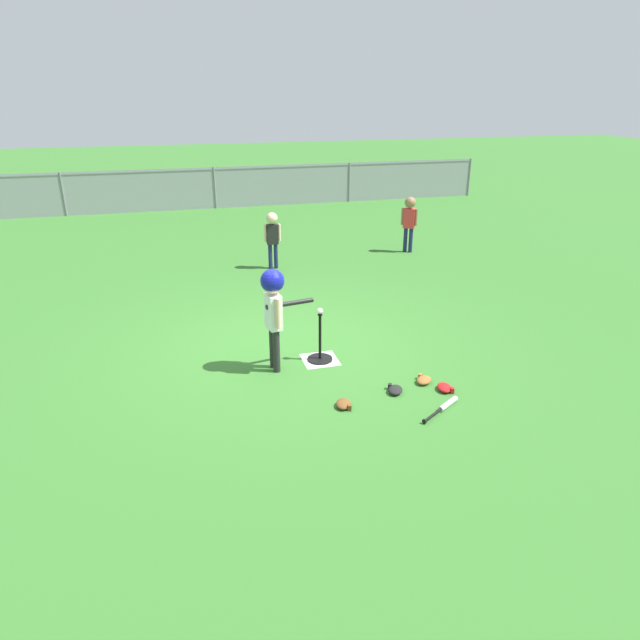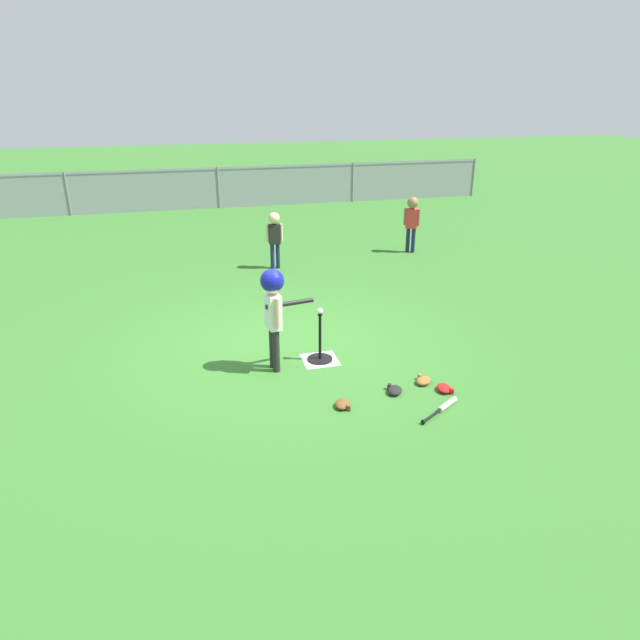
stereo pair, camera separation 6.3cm
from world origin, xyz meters
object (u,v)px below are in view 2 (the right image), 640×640
batter_child (273,299)px  fielder_deep_left (412,217)px  batting_tee (320,353)px  glove_outfield_drop (423,380)px  spare_bat_silver (444,407)px  glove_tossed_aside (343,404)px  glove_near_bats (394,390)px  glove_by_plate (444,388)px  fielder_near_right (274,233)px  baseball_on_tee (320,311)px

batter_child → fielder_deep_left: 5.87m
batting_tee → glove_outfield_drop: (1.02, -0.89, -0.06)m
spare_bat_silver → glove_tossed_aside: size_ratio=2.16×
spare_bat_silver → glove_near_bats: 0.61m
batting_tee → glove_by_plate: bearing=-43.8°
glove_outfield_drop → spare_bat_silver: bearing=-92.4°
batter_child → fielder_near_right: size_ratio=1.20×
spare_bat_silver → glove_near_bats: (-0.39, 0.46, 0.01)m
glove_by_plate → glove_near_bats: size_ratio=0.93×
baseball_on_tee → fielder_near_right: fielder_near_right is taller
glove_by_plate → fielder_deep_left: bearing=70.9°
fielder_deep_left → glove_near_bats: 6.06m
fielder_near_right → batting_tee: bearing=-92.3°
glove_outfield_drop → glove_near_bats: bearing=-162.8°
fielder_near_right → glove_near_bats: bearing=-85.0°
spare_bat_silver → glove_outfield_drop: size_ratio=2.11×
glove_outfield_drop → baseball_on_tee: bearing=138.8°
baseball_on_tee → glove_tossed_aside: 1.33m
glove_by_plate → glove_near_bats: (-0.57, 0.10, 0.00)m
fielder_near_right → glove_tossed_aside: 5.25m
baseball_on_tee → glove_by_plate: baseball_on_tee is taller
fielder_deep_left → glove_outfield_drop: fielder_deep_left is taller
glove_tossed_aside → batter_child: bearing=117.0°
glove_by_plate → batter_child: bearing=149.9°
baseball_on_tee → fielder_near_right: (0.16, 4.03, 0.02)m
fielder_deep_left → glove_near_bats: bearing=-114.6°
fielder_near_right → glove_by_plate: 5.30m
batter_child → spare_bat_silver: bearing=-41.1°
spare_bat_silver → glove_by_plate: size_ratio=2.26×
glove_tossed_aside → glove_outfield_drop: bearing=14.3°
baseball_on_tee → glove_near_bats: baseball_on_tee is taller
glove_outfield_drop → fielder_near_right: bearing=99.9°
glove_tossed_aside → fielder_near_right: bearing=87.7°
baseball_on_tee → batter_child: 0.65m
baseball_on_tee → fielder_near_right: size_ratio=0.07×
fielder_deep_left → glove_outfield_drop: bearing=-111.4°
baseball_on_tee → batter_child: batter_child is taller
fielder_near_right → glove_near_bats: size_ratio=3.97×
glove_near_bats → glove_tossed_aside: same height
fielder_deep_left → glove_tossed_aside: size_ratio=4.38×
fielder_near_right → spare_bat_silver: 5.62m
batting_tee → fielder_near_right: 4.08m
batting_tee → baseball_on_tee: (0.00, 0.00, 0.57)m
batting_tee → glove_by_plate: batting_tee is taller
batter_child → glove_near_bats: bearing=-37.5°
fielder_near_right → glove_by_plate: (1.01, -5.16, -0.66)m
fielder_deep_left → glove_outfield_drop: 5.78m
baseball_on_tee → fielder_near_right: 4.04m
spare_bat_silver → glove_tossed_aside: (-1.04, 0.32, 0.01)m
glove_by_plate → glove_outfield_drop: 0.28m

